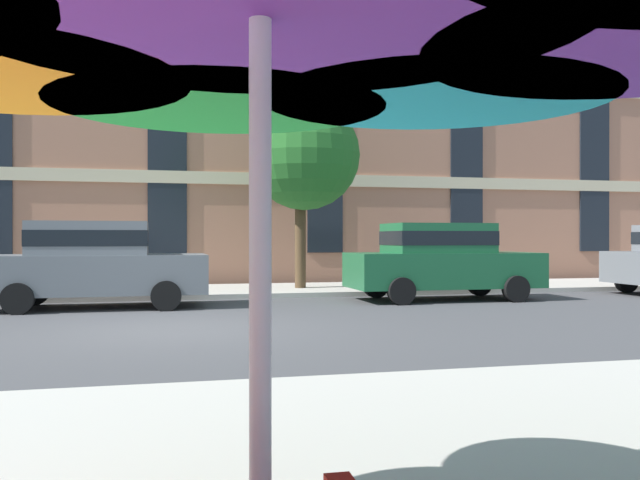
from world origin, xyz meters
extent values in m
plane|color=#424244|center=(0.00, 0.00, 0.00)|extent=(120.00, 120.00, 0.00)
cube|color=#B2ADA3|center=(0.00, 6.80, 0.06)|extent=(56.00, 3.60, 0.12)
cube|color=#A87056|center=(0.00, 15.00, 6.40)|extent=(42.09, 12.00, 12.80)
cube|color=beige|center=(0.00, 8.96, 3.20)|extent=(41.25, 0.08, 0.36)
cube|color=beige|center=(0.00, 8.96, 6.40)|extent=(41.25, 0.08, 0.36)
cube|color=black|center=(0.00, 8.97, 6.80)|extent=(1.10, 0.06, 11.60)
cube|color=black|center=(4.68, 8.97, 6.80)|extent=(1.10, 0.06, 11.60)
cube|color=black|center=(9.35, 8.97, 6.80)|extent=(1.10, 0.06, 11.60)
cube|color=black|center=(14.03, 8.97, 6.80)|extent=(1.10, 0.06, 11.60)
cube|color=slate|center=(-1.46, 3.70, 0.70)|extent=(4.40, 1.76, 0.80)
cube|color=slate|center=(-1.61, 3.70, 1.44)|extent=(2.30, 1.55, 0.68)
cube|color=black|center=(-1.61, 3.70, 1.44)|extent=(2.32, 1.57, 0.32)
cylinder|color=black|center=(-0.10, 4.58, 0.30)|extent=(0.60, 0.22, 0.60)
cylinder|color=black|center=(-0.10, 2.82, 0.30)|extent=(0.60, 0.22, 0.60)
cylinder|color=black|center=(-2.83, 4.58, 0.30)|extent=(0.60, 0.22, 0.60)
cylinder|color=black|center=(-2.83, 2.82, 0.30)|extent=(0.60, 0.22, 0.60)
cube|color=#195933|center=(6.21, 3.70, 0.70)|extent=(4.40, 1.76, 0.80)
cube|color=#195933|center=(6.06, 3.70, 1.44)|extent=(2.30, 1.55, 0.68)
cube|color=black|center=(6.06, 3.70, 1.44)|extent=(2.32, 1.57, 0.32)
cylinder|color=black|center=(7.57, 4.58, 0.30)|extent=(0.60, 0.22, 0.60)
cylinder|color=black|center=(7.57, 2.82, 0.30)|extent=(0.60, 0.22, 0.60)
cylinder|color=black|center=(4.84, 4.58, 0.30)|extent=(0.60, 0.22, 0.60)
cylinder|color=black|center=(4.84, 2.82, 0.30)|extent=(0.60, 0.22, 0.60)
cylinder|color=black|center=(11.83, 4.58, 0.30)|extent=(0.60, 0.22, 0.60)
cylinder|color=#4C3823|center=(3.42, 6.63, 1.40)|extent=(0.29, 0.29, 2.81)
sphere|color=#236023|center=(3.31, 6.74, 3.58)|extent=(2.17, 2.17, 2.17)
sphere|color=#236023|center=(3.21, 6.39, 4.30)|extent=(2.22, 2.22, 2.22)
sphere|color=#236023|center=(3.65, 6.79, 3.76)|extent=(1.91, 1.91, 1.91)
sphere|color=#236023|center=(3.45, 6.27, 3.62)|extent=(2.90, 2.90, 2.90)
cylinder|color=silver|center=(0.03, -9.00, 1.23)|extent=(0.06, 0.06, 2.46)
cone|color=#199EB2|center=(0.91, -8.12, 2.25)|extent=(1.49, 1.49, 0.44)
cone|color=green|center=(0.03, -7.75, 2.25)|extent=(1.49, 1.49, 0.44)
camera|label=1|loc=(-0.23, -10.76, 1.45)|focal=37.59mm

